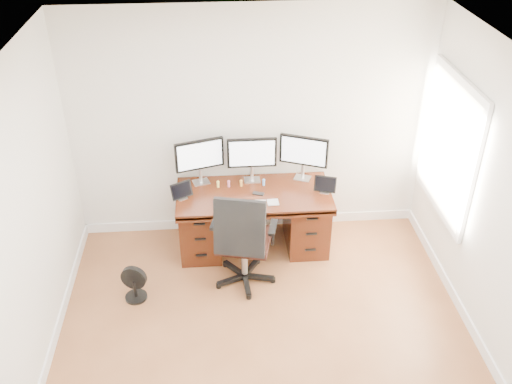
{
  "coord_description": "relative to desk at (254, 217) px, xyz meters",
  "views": [
    {
      "loc": [
        -0.4,
        -3.48,
        4.11
      ],
      "look_at": [
        0.0,
        1.5,
        0.95
      ],
      "focal_mm": 40.0,
      "sensor_mm": 36.0,
      "label": 1
    }
  ],
  "objects": [
    {
      "name": "ground",
      "position": [
        0.0,
        -1.83,
        -0.4
      ],
      "size": [
        4.5,
        4.5,
        0.0
      ],
      "primitive_type": "plane",
      "color": "brown",
      "rests_on": "ground"
    },
    {
      "name": "figurine_yellow",
      "position": [
        -0.39,
        0.12,
        0.39
      ],
      "size": [
        0.03,
        0.03,
        0.08
      ],
      "color": "#DCD05C",
      "rests_on": "desk"
    },
    {
      "name": "tablet_left",
      "position": [
        -0.78,
        -0.08,
        0.43
      ],
      "size": [
        0.24,
        0.17,
        0.19
      ],
      "rotation": [
        0.0,
        0.0,
        0.49
      ],
      "color": "silver",
      "rests_on": "desk"
    },
    {
      "name": "desk",
      "position": [
        0.0,
        0.0,
        0.0
      ],
      "size": [
        1.7,
        0.8,
        0.75
      ],
      "color": "#441C0D",
      "rests_on": "ground"
    },
    {
      "name": "floor_fan",
      "position": [
        -1.29,
        -0.79,
        -0.21
      ],
      "size": [
        0.27,
        0.23,
        0.39
      ],
      "rotation": [
        0.0,
        0.0,
        -0.26
      ],
      "color": "black",
      "rests_on": "ground"
    },
    {
      "name": "monitor_right",
      "position": [
        0.58,
        0.24,
        0.68
      ],
      "size": [
        0.52,
        0.24,
        0.53
      ],
      "rotation": [
        0.0,
        0.0,
        -0.39
      ],
      "color": "silver",
      "rests_on": "desk"
    },
    {
      "name": "office_chair",
      "position": [
        -0.16,
        -0.64,
        -0.02
      ],
      "size": [
        0.74,
        0.74,
        1.16
      ],
      "rotation": [
        0.0,
        0.0,
        -0.24
      ],
      "color": "black",
      "rests_on": "ground"
    },
    {
      "name": "figurine_orange",
      "position": [
        -0.13,
        0.12,
        0.39
      ],
      "size": [
        0.03,
        0.03,
        0.08
      ],
      "color": "#F1AA41",
      "rests_on": "desk"
    },
    {
      "name": "monitor_left",
      "position": [
        -0.58,
        0.24,
        0.68
      ],
      "size": [
        0.54,
        0.19,
        0.53
      ],
      "rotation": [
        0.0,
        0.0,
        0.29
      ],
      "color": "silver",
      "rests_on": "desk"
    },
    {
      "name": "tablet_right",
      "position": [
        0.78,
        -0.08,
        0.43
      ],
      "size": [
        0.25,
        0.14,
        0.19
      ],
      "rotation": [
        0.0,
        0.0,
        -0.32
      ],
      "color": "silver",
      "rests_on": "desk"
    },
    {
      "name": "phone",
      "position": [
        0.05,
        -0.06,
        0.35
      ],
      "size": [
        0.14,
        0.1,
        0.01
      ],
      "primitive_type": "cube",
      "rotation": [
        0.0,
        0.0,
        -0.38
      ],
      "color": "black",
      "rests_on": "desk"
    },
    {
      "name": "trackpad",
      "position": [
        0.19,
        -0.24,
        0.35
      ],
      "size": [
        0.12,
        0.12,
        0.01
      ],
      "primitive_type": "cube",
      "rotation": [
        0.0,
        0.0,
        0.03
      ],
      "color": "#B8BABF",
      "rests_on": "desk"
    },
    {
      "name": "drawing_tablet",
      "position": [
        -0.33,
        -0.23,
        0.35
      ],
      "size": [
        0.25,
        0.18,
        0.01
      ],
      "primitive_type": "cube",
      "rotation": [
        0.0,
        0.0,
        0.14
      ],
      "color": "black",
      "rests_on": "desk"
    },
    {
      "name": "monitor_center",
      "position": [
        0.0,
        0.24,
        0.68
      ],
      "size": [
        0.55,
        0.14,
        0.53
      ],
      "rotation": [
        0.0,
        0.0,
        0.0
      ],
      "color": "silver",
      "rests_on": "desk"
    },
    {
      "name": "figurine_blue",
      "position": [
        0.12,
        0.12,
        0.39
      ],
      "size": [
        0.03,
        0.03,
        0.08
      ],
      "color": "#5896E3",
      "rests_on": "desk"
    },
    {
      "name": "keyboard",
      "position": [
        -0.01,
        -0.25,
        0.36
      ],
      "size": [
        0.26,
        0.12,
        0.01
      ],
      "primitive_type": "cube",
      "rotation": [
        0.0,
        0.0,
        -0.07
      ],
      "color": "silver",
      "rests_on": "desk"
    },
    {
      "name": "back_wall",
      "position": [
        0.0,
        0.42,
        0.95
      ],
      "size": [
        4.0,
        0.1,
        2.7
      ],
      "primitive_type": "cube",
      "color": "white",
      "rests_on": "ground"
    },
    {
      "name": "figurine_pink",
      "position": [
        -0.27,
        0.12,
        0.39
      ],
      "size": [
        0.03,
        0.03,
        0.08
      ],
      "color": "pink",
      "rests_on": "desk"
    }
  ]
}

